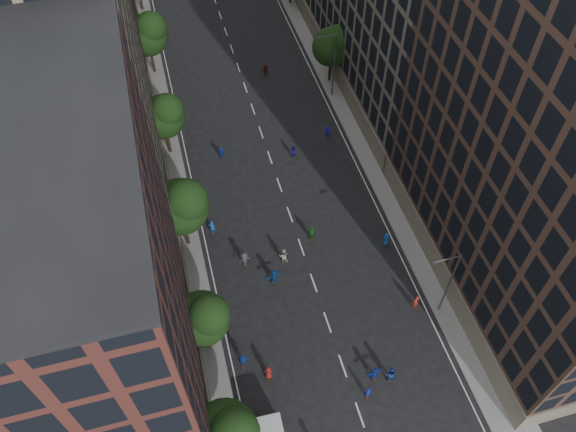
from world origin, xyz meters
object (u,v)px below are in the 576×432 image
object	(u,v)px
streetlamp_near	(448,281)
streetlamp_far	(333,62)
skater_1	(368,393)
skater_2	(390,374)

from	to	relation	value
streetlamp_near	streetlamp_far	xyz separation A→B (m)	(0.00, 33.00, 0.00)
skater_1	skater_2	distance (m)	2.60
streetlamp_near	skater_1	size ratio (longest dim) A/B	5.92
streetlamp_near	streetlamp_far	distance (m)	33.00
skater_2	streetlamp_near	bearing A→B (deg)	-136.67
streetlamp_near	skater_1	distance (m)	11.94
streetlamp_near	skater_2	distance (m)	9.54
streetlamp_near	streetlamp_far	bearing A→B (deg)	90.00
streetlamp_far	skater_1	size ratio (longest dim) A/B	5.92
streetlamp_far	streetlamp_near	bearing A→B (deg)	-90.00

